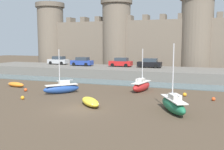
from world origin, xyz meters
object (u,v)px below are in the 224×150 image
at_px(rowboat_near_channel_left, 16,84).
at_px(sailboat_foreground_centre, 141,86).
at_px(mooring_buoy_off_centre, 23,98).
at_px(car_quay_centre_west, 121,62).
at_px(car_quay_centre_east, 150,63).
at_px(mooring_buoy_near_shore, 214,99).
at_px(sailboat_near_channel_right, 62,88).
at_px(rowboat_foreground_right, 90,102).
at_px(car_quay_west, 58,60).
at_px(sailboat_midflat_centre, 173,104).
at_px(mooring_buoy_near_channel, 26,90).
at_px(car_quay_east, 82,62).
at_px(mooring_buoy_mid_mud, 185,95).

relative_size(rowboat_near_channel_left, sailboat_foreground_centre, 0.60).
relative_size(mooring_buoy_off_centre, car_quay_centre_west, 0.09).
bearing_deg(car_quay_centre_west, car_quay_centre_east, -1.02).
relative_size(mooring_buoy_off_centre, car_quay_centre_east, 0.09).
height_order(mooring_buoy_near_shore, car_quay_centre_west, car_quay_centre_west).
bearing_deg(sailboat_near_channel_right, rowboat_foreground_right, -37.48).
bearing_deg(car_quay_west, rowboat_foreground_right, -52.64).
xyz_separation_m(sailboat_foreground_centre, car_quay_west, (-20.65, 14.55, 1.71)).
xyz_separation_m(sailboat_foreground_centre, sailboat_midflat_centre, (4.89, -8.63, 0.01)).
xyz_separation_m(sailboat_near_channel_right, car_quay_centre_west, (1.10, 18.64, 1.76)).
xyz_separation_m(rowboat_foreground_right, car_quay_centre_east, (0.73, 22.91, 1.99)).
bearing_deg(sailboat_midflat_centre, mooring_buoy_near_shore, 60.92).
height_order(mooring_buoy_near_shore, mooring_buoy_near_channel, mooring_buoy_near_channel).
height_order(sailboat_foreground_centre, car_quay_centre_west, sailboat_foreground_centre).
distance_m(sailboat_midflat_centre, car_quay_west, 34.54).
relative_size(mooring_buoy_off_centre, car_quay_west, 0.09).
bearing_deg(rowboat_near_channel_left, mooring_buoy_near_shore, 0.03).
xyz_separation_m(sailboat_near_channel_right, car_quay_west, (-12.24, 19.12, 1.76)).
bearing_deg(car_quay_centre_east, car_quay_west, 178.21).
relative_size(sailboat_midflat_centre, car_quay_east, 1.42).
bearing_deg(car_quay_west, sailboat_near_channel_right, -57.38).
relative_size(sailboat_near_channel_right, car_quay_centre_west, 1.25).
bearing_deg(mooring_buoy_mid_mud, mooring_buoy_off_centre, -154.57).
relative_size(rowboat_near_channel_left, sailboat_near_channel_right, 0.60).
xyz_separation_m(mooring_buoy_mid_mud, mooring_buoy_near_shore, (2.95, -1.26, -0.02)).
bearing_deg(mooring_buoy_near_channel, car_quay_east, 94.74).
relative_size(sailboat_midflat_centre, mooring_buoy_off_centre, 15.08).
distance_m(rowboat_foreground_right, sailboat_midflat_centre, 7.62).
relative_size(rowboat_foreground_right, car_quay_east, 0.80).
relative_size(rowboat_near_channel_left, car_quay_centre_east, 0.75).
bearing_deg(sailboat_foreground_centre, rowboat_foreground_right, -106.89).
distance_m(sailboat_midflat_centre, car_quay_east, 29.41).
bearing_deg(mooring_buoy_near_channel, sailboat_midflat_centre, -11.26).
xyz_separation_m(car_quay_west, car_quay_east, (5.95, -1.31, 0.00)).
xyz_separation_m(mooring_buoy_mid_mud, car_quay_east, (-19.95, 14.67, 2.17)).
height_order(sailboat_foreground_centre, sailboat_near_channel_right, sailboat_foreground_centre).
xyz_separation_m(car_quay_centre_west, car_quay_centre_east, (5.32, -0.09, 0.00)).
relative_size(mooring_buoy_mid_mud, car_quay_centre_east, 0.10).
distance_m(sailboat_near_channel_right, mooring_buoy_off_centre, 4.84).
bearing_deg(mooring_buoy_near_channel, mooring_buoy_mid_mud, 11.06).
bearing_deg(mooring_buoy_near_shore, sailboat_foreground_centre, 161.86).
distance_m(mooring_buoy_mid_mud, car_quay_centre_west, 20.06).
xyz_separation_m(rowboat_foreground_right, sailboat_midflat_centre, (7.61, 0.31, 0.30)).
bearing_deg(mooring_buoy_off_centre, car_quay_east, 100.74).
bearing_deg(sailboat_foreground_centre, car_quay_west, 144.82).
bearing_deg(sailboat_foreground_centre, mooring_buoy_mid_mud, -15.22).
distance_m(sailboat_near_channel_right, car_quay_centre_east, 19.70).
bearing_deg(mooring_buoy_mid_mud, mooring_buoy_near_channel, -168.94).
relative_size(car_quay_west, car_quay_centre_east, 1.00).
distance_m(mooring_buoy_mid_mud, car_quay_west, 30.51).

